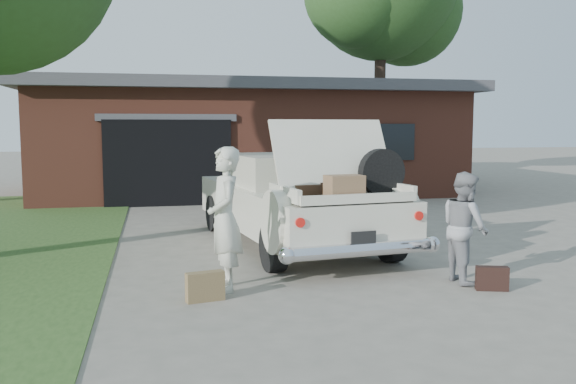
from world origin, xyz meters
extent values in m
plane|color=gray|center=(0.00, 0.00, 0.00)|extent=(90.00, 90.00, 0.00)
cube|color=brown|center=(1.00, 11.50, 1.50)|extent=(12.00, 7.00, 3.00)
cube|color=#4C4C51|center=(1.00, 11.50, 3.15)|extent=(12.80, 7.80, 0.30)
cube|color=black|center=(-1.50, 8.05, 1.10)|extent=(3.20, 0.30, 2.20)
cube|color=#4C4C51|center=(-1.50, 7.98, 2.25)|extent=(3.50, 0.12, 0.18)
cube|color=black|center=(4.50, 7.98, 1.60)|extent=(1.40, 0.08, 1.00)
cylinder|color=#38281E|center=(6.87, 15.05, 2.99)|extent=(0.44, 0.44, 5.99)
sphere|color=#294E20|center=(8.19, 15.64, 6.63)|extent=(4.38, 4.38, 4.38)
cube|color=beige|center=(0.44, 2.32, 0.66)|extent=(2.67, 5.48, 0.68)
cube|color=beige|center=(0.40, 2.63, 1.26)|extent=(2.00, 2.31, 0.55)
cube|color=black|center=(0.27, 3.62, 1.24)|extent=(1.63, 0.30, 0.46)
cube|color=black|center=(0.53, 1.64, 1.24)|extent=(1.63, 0.30, 0.46)
cylinder|color=black|center=(-0.24, 0.42, 0.35)|extent=(0.32, 0.72, 0.69)
cylinder|color=black|center=(1.60, 0.66, 0.35)|extent=(0.32, 0.72, 0.69)
cylinder|color=black|center=(-0.71, 3.97, 0.35)|extent=(0.32, 0.72, 0.69)
cylinder|color=black|center=(1.13, 4.21, 0.35)|extent=(0.32, 0.72, 0.69)
cylinder|color=silver|center=(0.79, -0.34, 0.42)|extent=(2.16, 0.47, 0.19)
cylinder|color=#A5140F|center=(-0.07, -0.38, 0.82)|extent=(0.14, 0.12, 0.13)
cylinder|color=#A5140F|center=(1.64, -0.16, 0.82)|extent=(0.14, 0.12, 0.13)
cube|color=black|center=(0.80, -0.36, 0.58)|extent=(0.36, 0.07, 0.18)
cube|color=black|center=(0.70, 0.33, 1.02)|extent=(1.77, 1.36, 0.04)
cube|color=beige|center=(-0.13, 0.22, 1.13)|extent=(0.21, 1.16, 0.19)
cube|color=beige|center=(1.54, 0.44, 1.13)|extent=(0.21, 1.16, 0.19)
cube|color=beige|center=(0.78, -0.24, 1.08)|extent=(1.68, 0.28, 0.13)
cube|color=beige|center=(0.67, 0.63, 1.58)|extent=(1.83, 0.82, 1.10)
cube|color=#4C3220|center=(0.30, 0.46, 1.13)|extent=(0.60, 0.43, 0.18)
cube|color=#876344|center=(0.63, -0.04, 1.21)|extent=(0.52, 0.38, 0.34)
cube|color=black|center=(0.72, 0.61, 1.14)|extent=(0.70, 0.51, 0.20)
cylinder|color=black|center=(1.31, 0.36, 1.38)|extent=(0.69, 0.25, 0.67)
imported|color=beige|center=(-1.01, -0.38, 0.89)|extent=(0.46, 0.67, 1.78)
imported|color=gray|center=(2.09, -0.64, 0.72)|extent=(0.55, 0.71, 1.45)
cube|color=olive|center=(-1.30, -0.82, 0.17)|extent=(0.47, 0.23, 0.34)
cube|color=black|center=(2.21, -1.12, 0.15)|extent=(0.41, 0.24, 0.30)
camera|label=1|loc=(-1.85, -7.79, 2.03)|focal=38.00mm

